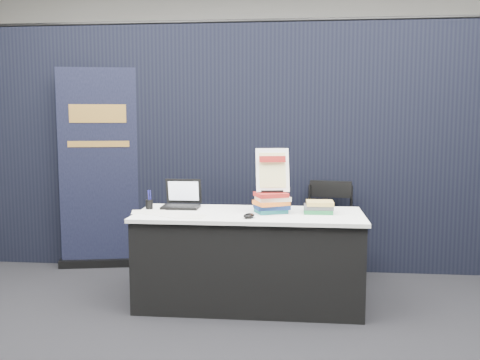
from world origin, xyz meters
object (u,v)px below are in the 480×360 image
object	(u,v)px
laptop	(182,201)
book_stack_short	(320,207)
info_sign	(272,171)
stacking_chair	(331,226)
pullup_banner	(100,180)
book_stack_tall	(272,203)
display_table	(249,259)

from	to	relation	value
laptop	book_stack_short	xyz separation A→B (m)	(1.14, -0.15, -0.01)
info_sign	stacking_chair	distance (m)	1.03
laptop	info_sign	world-z (taller)	info_sign
info_sign	pullup_banner	xyz separation A→B (m)	(-1.76, 0.91, -0.20)
book_stack_tall	book_stack_short	world-z (taller)	book_stack_tall
book_stack_short	book_stack_tall	bearing A→B (deg)	-173.99
book_stack_short	info_sign	xyz separation A→B (m)	(-0.38, -0.01, 0.29)
book_stack_tall	stacking_chair	distance (m)	0.94
book_stack_short	pullup_banner	bearing A→B (deg)	157.09
info_sign	stacking_chair	world-z (taller)	info_sign
display_table	laptop	bearing A→B (deg)	161.25
laptop	book_stack_tall	bearing A→B (deg)	-14.46
book_stack_tall	pullup_banner	xyz separation A→B (m)	(-1.76, 0.94, 0.05)
book_stack_short	info_sign	world-z (taller)	info_sign
display_table	stacking_chair	bearing A→B (deg)	46.11
laptop	book_stack_short	bearing A→B (deg)	-8.03
book_stack_short	info_sign	size ratio (longest dim) A/B	0.66
laptop	pullup_banner	distance (m)	1.24
book_stack_tall	info_sign	bearing A→B (deg)	90.00
book_stack_tall	book_stack_short	bearing A→B (deg)	6.01
laptop	stacking_chair	world-z (taller)	laptop
display_table	book_stack_short	distance (m)	0.70
laptop	info_sign	distance (m)	0.83
pullup_banner	book_stack_tall	bearing A→B (deg)	-39.72
display_table	pullup_banner	size ratio (longest dim) A/B	0.90
display_table	laptop	world-z (taller)	laptop
book_stack_tall	display_table	bearing A→B (deg)	-177.67
display_table	info_sign	xyz separation A→B (m)	(0.18, 0.04, 0.71)
laptop	pullup_banner	world-z (taller)	pullup_banner
display_table	book_stack_tall	size ratio (longest dim) A/B	6.12
book_stack_short	stacking_chair	bearing A→B (deg)	78.39
pullup_banner	stacking_chair	size ratio (longest dim) A/B	2.19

